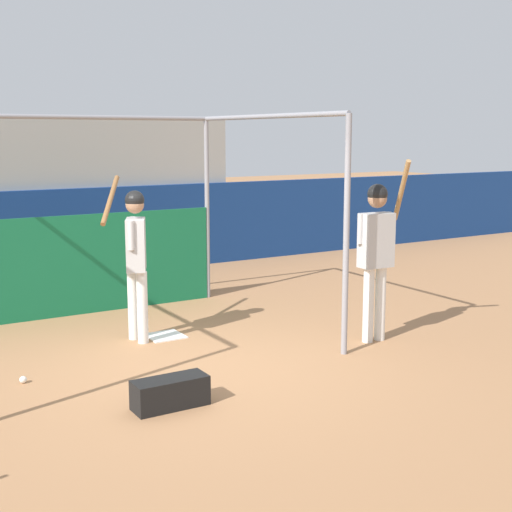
{
  "coord_description": "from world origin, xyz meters",
  "views": [
    {
      "loc": [
        -3.22,
        -6.62,
        2.5
      ],
      "look_at": [
        1.14,
        0.57,
        1.05
      ],
      "focal_mm": 50.0,
      "sensor_mm": 36.0,
      "label": 1
    }
  ],
  "objects_px": {
    "player_batter": "(135,250)",
    "baseball": "(23,380)",
    "player_waiting": "(377,246)",
    "equipment_bag": "(170,393)"
  },
  "relations": [
    {
      "from": "baseball",
      "to": "player_waiting",
      "type": "bearing_deg",
      "value": -9.64
    },
    {
      "from": "player_waiting",
      "to": "baseball",
      "type": "xyz_separation_m",
      "value": [
        -4.05,
        0.69,
        -1.14
      ]
    },
    {
      "from": "player_waiting",
      "to": "baseball",
      "type": "distance_m",
      "value": 4.26
    },
    {
      "from": "player_batter",
      "to": "baseball",
      "type": "height_order",
      "value": "player_batter"
    },
    {
      "from": "player_waiting",
      "to": "equipment_bag",
      "type": "relative_size",
      "value": 3.16
    },
    {
      "from": "player_waiting",
      "to": "player_batter",
      "type": "bearing_deg",
      "value": 150.95
    },
    {
      "from": "equipment_bag",
      "to": "baseball",
      "type": "height_order",
      "value": "equipment_bag"
    },
    {
      "from": "player_batter",
      "to": "baseball",
      "type": "bearing_deg",
      "value": 142.12
    },
    {
      "from": "player_batter",
      "to": "equipment_bag",
      "type": "height_order",
      "value": "player_batter"
    },
    {
      "from": "player_waiting",
      "to": "equipment_bag",
      "type": "bearing_deg",
      "value": -165.16
    }
  ]
}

